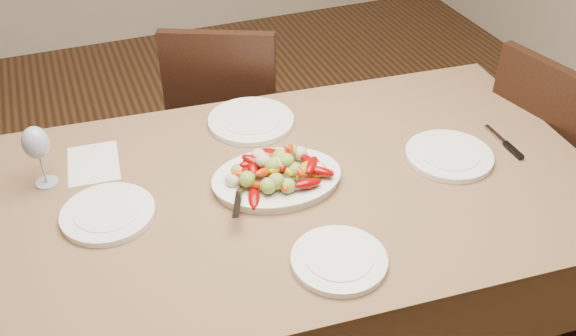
% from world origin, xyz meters
% --- Properties ---
extents(dining_table, '(1.91, 1.18, 0.76)m').
position_xyz_m(dining_table, '(0.22, 0.18, 0.38)').
color(dining_table, brown).
rests_on(dining_table, ground).
extents(chair_far, '(0.56, 0.56, 0.95)m').
position_xyz_m(chair_far, '(0.29, 1.03, 0.47)').
color(chair_far, black).
rests_on(chair_far, ground).
extents(chair_right, '(0.49, 0.49, 0.95)m').
position_xyz_m(chair_right, '(1.35, 0.26, 0.47)').
color(chair_right, black).
rests_on(chair_right, ground).
extents(serving_platter, '(0.39, 0.30, 0.02)m').
position_xyz_m(serving_platter, '(0.19, 0.20, 0.77)').
color(serving_platter, white).
rests_on(serving_platter, dining_table).
extents(roasted_vegetables, '(0.32, 0.23, 0.09)m').
position_xyz_m(roasted_vegetables, '(0.19, 0.20, 0.83)').
color(roasted_vegetables, '#770303').
rests_on(roasted_vegetables, serving_platter).
extents(serving_spoon, '(0.28, 0.16, 0.03)m').
position_xyz_m(serving_spoon, '(0.13, 0.17, 0.81)').
color(serving_spoon, '#9EA0A8').
rests_on(serving_spoon, serving_platter).
extents(plate_left, '(0.26, 0.26, 0.02)m').
position_xyz_m(plate_left, '(-0.29, 0.23, 0.77)').
color(plate_left, white).
rests_on(plate_left, dining_table).
extents(plate_right, '(0.27, 0.27, 0.02)m').
position_xyz_m(plate_right, '(0.73, 0.13, 0.77)').
color(plate_right, white).
rests_on(plate_right, dining_table).
extents(plate_far, '(0.29, 0.29, 0.02)m').
position_xyz_m(plate_far, '(0.23, 0.54, 0.77)').
color(plate_far, white).
rests_on(plate_far, dining_table).
extents(plate_near, '(0.24, 0.24, 0.02)m').
position_xyz_m(plate_near, '(0.23, -0.16, 0.77)').
color(plate_near, white).
rests_on(plate_near, dining_table).
extents(wine_glass, '(0.08, 0.08, 0.20)m').
position_xyz_m(wine_glass, '(-0.43, 0.44, 0.86)').
color(wine_glass, '#8C99A5').
rests_on(wine_glass, dining_table).
extents(menu_card, '(0.17, 0.22, 0.00)m').
position_xyz_m(menu_card, '(-0.29, 0.49, 0.76)').
color(menu_card, silver).
rests_on(menu_card, dining_table).
extents(table_knife, '(0.02, 0.20, 0.01)m').
position_xyz_m(table_knife, '(0.94, 0.13, 0.76)').
color(table_knife, '#9EA0A8').
rests_on(table_knife, dining_table).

